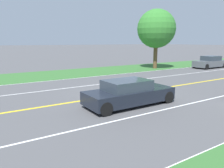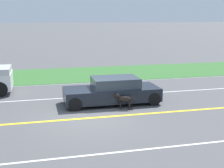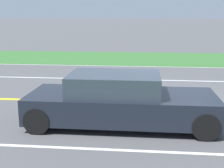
% 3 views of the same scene
% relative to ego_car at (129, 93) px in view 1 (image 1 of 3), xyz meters
% --- Properties ---
extents(ground_plane, '(400.00, 400.00, 0.00)m').
position_rel_ego_car_xyz_m(ground_plane, '(-1.97, 1.45, -0.60)').
color(ground_plane, '#4C4C4F').
extents(centre_divider_line, '(0.18, 160.00, 0.01)m').
position_rel_ego_car_xyz_m(centre_divider_line, '(-1.97, 1.45, -0.60)').
color(centre_divider_line, yellow).
rests_on(centre_divider_line, ground).
extents(lane_edge_line_left, '(0.14, 160.00, 0.01)m').
position_rel_ego_car_xyz_m(lane_edge_line_left, '(-8.97, 1.45, -0.60)').
color(lane_edge_line_left, white).
rests_on(lane_edge_line_left, ground).
extents(lane_dash_same_dir, '(0.10, 160.00, 0.01)m').
position_rel_ego_car_xyz_m(lane_dash_same_dir, '(1.53, 1.45, -0.60)').
color(lane_dash_same_dir, white).
rests_on(lane_dash_same_dir, ground).
extents(lane_dash_oncoming, '(0.10, 160.00, 0.01)m').
position_rel_ego_car_xyz_m(lane_dash_oncoming, '(-5.47, 1.45, -0.60)').
color(lane_dash_oncoming, white).
rests_on(lane_dash_oncoming, ground).
extents(grass_verge_left, '(6.00, 160.00, 0.03)m').
position_rel_ego_car_xyz_m(grass_verge_left, '(-11.97, 1.45, -0.59)').
color(grass_verge_left, '#33662D').
rests_on(grass_verge_left, ground).
extents(ego_car, '(1.84, 4.55, 1.28)m').
position_rel_ego_car_xyz_m(ego_car, '(0.00, 0.00, 0.00)').
color(ego_car, black).
rests_on(ego_car, ground).
extents(dog, '(0.42, 1.01, 0.76)m').
position_rel_ego_car_xyz_m(dog, '(-1.08, -0.25, -0.13)').
color(dog, black).
rests_on(dog, ground).
extents(oncoming_car, '(1.80, 4.40, 1.43)m').
position_rel_ego_car_xyz_m(oncoming_car, '(-7.30, 17.71, 0.07)').
color(oncoming_car, '#51565B').
rests_on(oncoming_car, ground).
extents(roadside_tree_left_near, '(4.38, 4.38, 6.76)m').
position_rel_ego_car_xyz_m(roadside_tree_left_near, '(-10.39, 11.69, 3.95)').
color(roadside_tree_left_near, brown).
rests_on(roadside_tree_left_near, ground).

